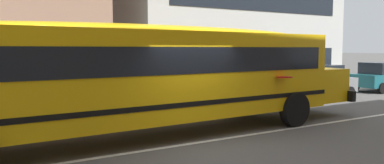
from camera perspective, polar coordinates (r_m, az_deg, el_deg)
name	(u,v)px	position (r m, az deg, el deg)	size (l,w,h in m)	color
ground_plane	(195,143)	(10.06, 0.39, -8.97)	(400.00, 400.00, 0.00)	#54514F
sidewalk_far	(101,107)	(16.53, -13.20, -3.60)	(120.00, 3.00, 0.01)	gray
lane_centreline	(195,143)	(10.06, 0.39, -8.95)	(110.00, 0.16, 0.01)	silver
school_bus	(156,70)	(10.76, -5.35, 1.71)	(13.76, 3.32, 3.06)	yellow
parked_car_teal_by_hydrant	(383,76)	(24.65, 26.27, 0.75)	(3.99, 2.07, 1.64)	#195B66
parked_car_grey_far_corner	(317,81)	(19.63, 17.89, 0.08)	(3.92, 1.92, 1.64)	gray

